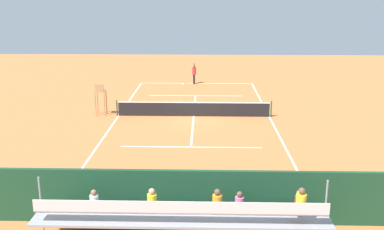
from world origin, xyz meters
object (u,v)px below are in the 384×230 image
(courtside_bench, at_px, (248,200))
(tennis_ball_near, at_px, (221,90))
(bleacher_stand, at_px, (186,218))
(equipment_bag, at_px, (199,210))
(umpire_chair, at_px, (100,96))
(tennis_player, at_px, (194,73))
(tennis_net, at_px, (194,109))
(tennis_racket, at_px, (183,84))

(courtside_bench, bearing_deg, tennis_ball_near, -89.37)
(bleacher_stand, bearing_deg, equipment_bag, -101.35)
(umpire_chair, height_order, equipment_bag, umpire_chair)
(bleacher_stand, xyz_separation_m, tennis_player, (0.33, -26.16, 0.09))
(equipment_bag, bearing_deg, tennis_player, -88.30)
(tennis_net, distance_m, umpire_chair, 6.25)
(tennis_player, relative_size, tennis_ball_near, 29.18)
(tennis_net, height_order, equipment_bag, tennis_net)
(tennis_player, distance_m, tennis_ball_near, 3.62)
(tennis_net, xyz_separation_m, bleacher_stand, (-0.11, 15.34, 0.42))
(equipment_bag, relative_size, tennis_racket, 1.57)
(bleacher_stand, height_order, courtside_bench, bleacher_stand)
(tennis_net, distance_m, bleacher_stand, 15.35)
(tennis_racket, bearing_deg, equipment_bag, 93.99)
(courtside_bench, distance_m, equipment_bag, 1.85)
(tennis_net, distance_m, equipment_bag, 13.41)
(equipment_bag, bearing_deg, courtside_bench, -175.94)
(tennis_net, xyz_separation_m, tennis_racket, (1.18, -10.64, -0.49))
(bleacher_stand, bearing_deg, tennis_ball_near, -94.77)
(tennis_ball_near, bearing_deg, umpire_chair, 44.15)
(tennis_player, distance_m, tennis_racket, 1.40)
(tennis_racket, bearing_deg, tennis_player, -169.32)
(tennis_player, bearing_deg, tennis_ball_near, 131.10)
(tennis_net, xyz_separation_m, tennis_ball_near, (-2.07, -8.19, -0.47))
(tennis_player, bearing_deg, equipment_bag, 91.70)
(tennis_ball_near, bearing_deg, bleacher_stand, 85.23)
(umpire_chair, height_order, courtside_bench, umpire_chair)
(tennis_racket, bearing_deg, umpire_chair, 64.39)
(umpire_chair, xyz_separation_m, tennis_racket, (-5.02, -10.48, -1.30))
(tennis_net, xyz_separation_m, tennis_player, (0.22, -10.82, 0.51))
(courtside_bench, relative_size, tennis_ball_near, 27.27)
(tennis_racket, bearing_deg, bleacher_stand, 92.83)
(tennis_net, height_order, tennis_ball_near, tennis_net)
(equipment_bag, bearing_deg, umpire_chair, -63.71)
(tennis_player, height_order, tennis_racket, tennis_player)
(tennis_net, height_order, tennis_player, tennis_player)
(bleacher_stand, distance_m, tennis_ball_near, 23.63)
(equipment_bag, height_order, tennis_racket, equipment_bag)
(bleacher_stand, distance_m, umpire_chair, 16.74)
(courtside_bench, height_order, equipment_bag, courtside_bench)
(bleacher_stand, bearing_deg, tennis_player, -89.28)
(equipment_bag, bearing_deg, tennis_net, -87.87)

